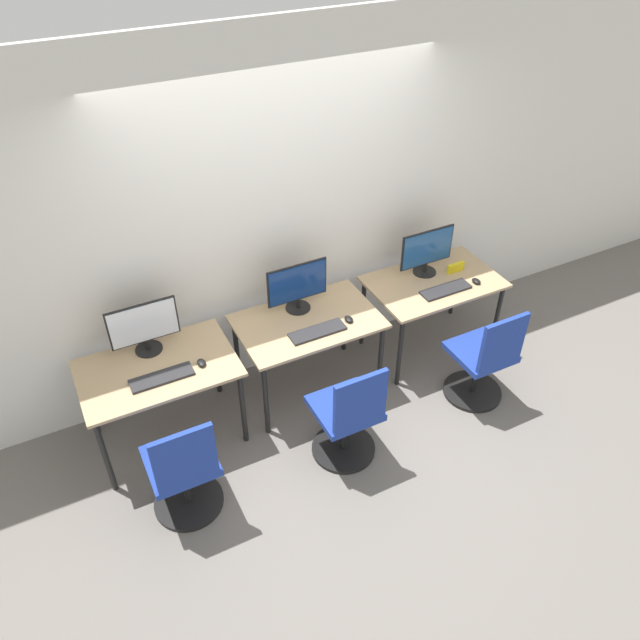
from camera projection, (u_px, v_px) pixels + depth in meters
name	position (u px, v px, depth m)	size (l,w,h in m)	color
ground_plane	(328.00, 414.00, 5.01)	(20.00, 20.00, 0.00)	slate
wall_back	(279.00, 215.00, 4.72)	(12.00, 0.05, 2.80)	silver
desk_left	(159.00, 376.00, 4.44)	(1.10, 0.70, 0.72)	tan
monitor_left	(144.00, 327.00, 4.41)	(0.50, 0.20, 0.41)	black
keyboard_left	(162.00, 377.00, 4.29)	(0.44, 0.14, 0.02)	#262628
mouse_left	(201.00, 363.00, 4.40)	(0.06, 0.09, 0.03)	black
office_chair_left	(184.00, 474.00, 4.08)	(0.48, 0.48, 0.91)	black
desk_center	(308.00, 328.00, 4.86)	(1.10, 0.70, 0.72)	tan
monitor_center	(297.00, 286.00, 4.80)	(0.50, 0.20, 0.41)	black
keyboard_center	(318.00, 332.00, 4.69)	(0.44, 0.14, 0.02)	#262628
mouse_center	(349.00, 319.00, 4.80)	(0.06, 0.09, 0.03)	black
office_chair_center	(348.00, 420.00, 4.45)	(0.48, 0.48, 0.91)	black
desk_right	(433.00, 288.00, 5.28)	(1.10, 0.70, 0.72)	tan
monitor_right	(427.00, 251.00, 5.20)	(0.50, 0.20, 0.41)	black
keyboard_right	(446.00, 290.00, 5.11)	(0.44, 0.14, 0.02)	#262628
mouse_right	(476.00, 281.00, 5.20)	(0.06, 0.09, 0.03)	black
office_chair_right	(483.00, 362.00, 4.93)	(0.48, 0.48, 0.91)	black
placard_right	(456.00, 268.00, 5.32)	(0.16, 0.03, 0.08)	yellow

